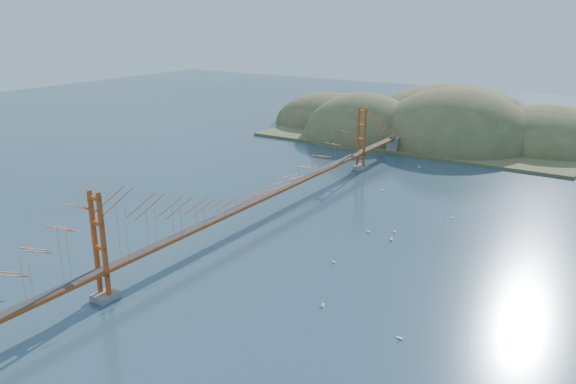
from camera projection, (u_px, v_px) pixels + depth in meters
The scene contains 12 objects.
ground at pixel (270, 215), 81.92m from camera, with size 320.00×320.00×0.00m, color #294052.
bridge at pixel (270, 169), 79.92m from camera, with size 2.20×94.40×12.00m.
far_headlands at pixel (438, 135), 135.61m from camera, with size 84.00×58.00×25.00m.
sailboat_1 at pixel (392, 238), 73.02m from camera, with size 0.66×0.66×0.73m.
sailboat_6 at pixel (334, 261), 66.33m from camera, with size 0.57×0.57×0.63m.
sailboat_7 at pixel (452, 217), 80.68m from camera, with size 0.49×0.43×0.56m.
sailboat_14 at pixel (395, 231), 75.61m from camera, with size 0.45×0.51×0.58m.
sailboat_2 at pixel (400, 337), 50.83m from camera, with size 0.63×0.57×0.71m.
sailboat_16 at pixel (368, 231), 75.56m from camera, with size 0.62×0.62×0.69m.
sailboat_3 at pixel (382, 190), 93.13m from camera, with size 0.61×0.50×0.71m.
sailboat_12 at pixel (419, 167), 107.17m from camera, with size 0.51×0.45×0.58m.
sailboat_0 at pixel (323, 304), 56.59m from camera, with size 0.56×0.57×0.64m.
Camera 1 is at (43.91, -63.28, 28.22)m, focal length 35.00 mm.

